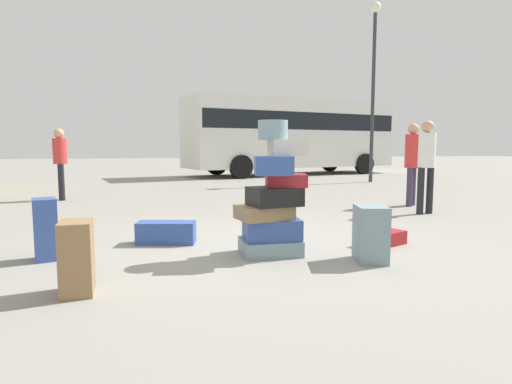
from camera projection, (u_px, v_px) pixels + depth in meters
name	position (u px, v px, depth m)	size (l,w,h in m)	color
ground_plane	(264.00, 248.00, 5.15)	(80.00, 80.00, 0.00)	gray
suitcase_tower	(273.00, 203.00, 4.78)	(0.82, 0.65, 1.52)	gray
suitcase_navy_foreground_far	(166.00, 233.00, 5.37)	(0.72, 0.29, 0.28)	#334F99
suitcase_slate_foreground_near	(371.00, 234.00, 4.53)	(0.31, 0.41, 0.60)	gray
suitcase_brown_left_side	(275.00, 213.00, 7.01)	(0.62, 0.33, 0.25)	olive
suitcase_navy_behind_tower	(46.00, 229.00, 4.59)	(0.23, 0.30, 0.67)	#334F99
suitcase_maroon_white_trunk	(382.00, 238.00, 5.29)	(0.61, 0.30, 0.17)	maroon
suitcase_brown_upright_blue	(77.00, 257.00, 3.53)	(0.25, 0.36, 0.61)	olive
person_bearded_onlooker	(412.00, 157.00, 8.68)	(0.30, 0.30, 1.69)	#3F334C
person_tourist_with_camera	(427.00, 158.00, 7.64)	(0.34, 0.30, 1.69)	black
person_passerby_in_red	(60.00, 157.00, 9.65)	(0.30, 0.33, 1.63)	black
parked_bus	(292.00, 132.00, 18.30)	(9.54, 4.61, 3.15)	silver
lamp_post	(374.00, 66.00, 14.19)	(0.36, 0.36, 5.96)	#333338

